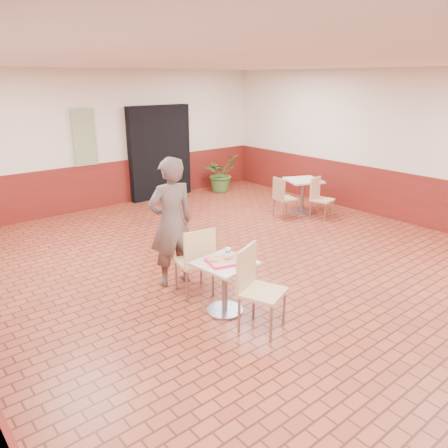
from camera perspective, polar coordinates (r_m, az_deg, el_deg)
room_shell at (r=6.11m, az=6.02°, el=6.11°), size 8.01×10.01×3.01m
wainscot_band at (r=6.40m, az=5.72°, el=-2.67°), size 8.00×10.00×1.00m
corridor_doorway at (r=10.71m, az=-8.39°, el=9.23°), size 1.60×0.22×2.20m
promo_poster at (r=9.90m, az=-17.78°, el=10.72°), size 0.50×0.03×1.20m
main_table at (r=5.43m, az=0.10°, el=-7.14°), size 0.64×0.64×0.67m
chair_main_front at (r=5.06m, az=4.21°, el=-7.87°), size 0.60×0.60×1.00m
chair_main_back at (r=5.81m, az=-3.63°, el=-4.48°), size 0.53×0.53×0.96m
customer at (r=6.05m, az=-6.90°, el=0.18°), size 0.71×0.52×1.83m
serving_tray at (r=5.33m, az=0.10°, el=-4.88°), size 0.42×0.33×0.03m
ring_donut at (r=5.31m, az=-1.29°, el=-4.62°), size 0.14×0.14×0.03m
long_john_donut at (r=5.35m, az=0.67°, el=-4.38°), size 0.15×0.07×0.05m
paper_cup at (r=5.47m, az=0.52°, el=-3.58°), size 0.07×0.07×0.09m
second_table at (r=9.62m, az=10.25°, el=4.36°), size 0.69×0.69×0.73m
chair_second_left at (r=9.16m, az=7.67°, el=3.68°), size 0.46×0.46×0.86m
chair_second_front at (r=9.29m, az=12.34°, el=3.61°), size 0.46×0.46×0.85m
potted_plant at (r=11.28m, az=-0.45°, el=6.66°), size 1.02×0.94×0.95m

